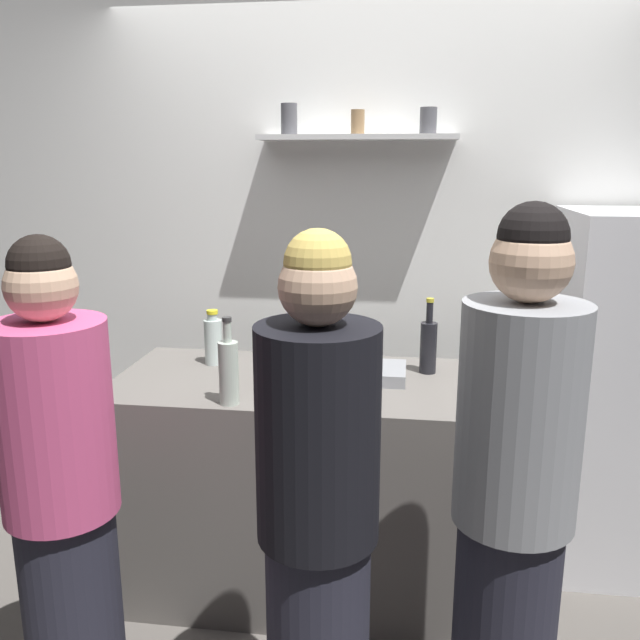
{
  "coord_description": "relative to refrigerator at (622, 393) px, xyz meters",
  "views": [
    {
      "loc": [
        0.21,
        -2.04,
        1.78
      ],
      "look_at": [
        -0.14,
        0.48,
        1.17
      ],
      "focal_mm": 37.09,
      "sensor_mm": 36.0,
      "label": 1
    }
  ],
  "objects": [
    {
      "name": "back_wall_assembly",
      "position": [
        -1.15,
        0.4,
        0.51
      ],
      "size": [
        4.8,
        0.32,
        2.6
      ],
      "color": "white",
      "rests_on": "ground"
    },
    {
      "name": "refrigerator",
      "position": [
        0.0,
        0.0,
        0.0
      ],
      "size": [
        0.57,
        0.66,
        1.58
      ],
      "color": "white",
      "rests_on": "ground"
    },
    {
      "name": "counter",
      "position": [
        -1.29,
        -0.37,
        -0.33
      ],
      "size": [
        1.68,
        0.75,
        0.92
      ],
      "primitive_type": "cube",
      "color": "#66605B",
      "rests_on": "ground"
    },
    {
      "name": "baking_pan",
      "position": [
        -1.11,
        -0.32,
        0.15
      ],
      "size": [
        0.34,
        0.24,
        0.05
      ],
      "primitive_type": "cube",
      "color": "gray",
      "rests_on": "counter"
    },
    {
      "name": "utensil_holder",
      "position": [
        -1.11,
        -0.63,
        0.18
      ],
      "size": [
        0.11,
        0.11,
        0.21
      ],
      "color": "#B2B2B7",
      "rests_on": "counter"
    },
    {
      "name": "wine_bottle_amber_glass",
      "position": [
        -0.58,
        -0.54,
        0.26
      ],
      "size": [
        0.08,
        0.08,
        0.34
      ],
      "color": "#472814",
      "rests_on": "counter"
    },
    {
      "name": "wine_bottle_green_glass",
      "position": [
        -1.38,
        -0.35,
        0.25
      ],
      "size": [
        0.07,
        0.07,
        0.33
      ],
      "color": "#19471E",
      "rests_on": "counter"
    },
    {
      "name": "wine_bottle_pale_glass",
      "position": [
        -1.58,
        -0.68,
        0.25
      ],
      "size": [
        0.07,
        0.07,
        0.32
      ],
      "color": "#B2BFB2",
      "rests_on": "counter"
    },
    {
      "name": "wine_bottle_dark_glass",
      "position": [
        -0.85,
        -0.21,
        0.25
      ],
      "size": [
        0.07,
        0.07,
        0.32
      ],
      "color": "black",
      "rests_on": "counter"
    },
    {
      "name": "water_bottle_plastic",
      "position": [
        -1.78,
        -0.22,
        0.23
      ],
      "size": [
        0.08,
        0.08,
        0.24
      ],
      "color": "silver",
      "rests_on": "counter"
    },
    {
      "name": "person_pink_top",
      "position": [
        -1.96,
        -1.2,
        -0.01
      ],
      "size": [
        0.34,
        0.34,
        1.59
      ],
      "rotation": [
        0.0,
        0.0,
        1.14
      ],
      "color": "#262633",
      "rests_on": "ground"
    },
    {
      "name": "person_blonde",
      "position": [
        -1.17,
        -1.25,
        0.01
      ],
      "size": [
        0.34,
        0.34,
        1.62
      ],
      "rotation": [
        0.0,
        0.0,
        1.73
      ],
      "color": "#262633",
      "rests_on": "ground"
    },
    {
      "name": "person_grey_hoodie",
      "position": [
        -0.63,
        -1.15,
        0.04
      ],
      "size": [
        0.34,
        0.34,
        1.69
      ],
      "rotation": [
        0.0,
        0.0,
        1.79
      ],
      "color": "#262633",
      "rests_on": "ground"
    }
  ]
}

